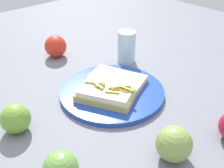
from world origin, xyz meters
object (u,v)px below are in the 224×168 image
Objects in this scene: apple_1 at (174,144)px; apple_4 at (56,46)px; drinking_glass at (126,47)px; plate at (112,92)px; bread_slice_side at (118,79)px; sandwich at (106,94)px; apple_0 at (16,118)px.

apple_4 is at bearing -8.11° from apple_1.
apple_4 is at bearing 39.39° from drinking_glass.
bread_slice_side is (0.02, -0.04, 0.02)m from plate.
plate is 3.83× the size of apple_4.
bread_slice_side is 1.50× the size of drinking_glass.
apple_4 reaches higher than apple_1.
plate is at bearing 124.24° from drinking_glass.
bread_slice_side is 0.31m from apple_4.
bread_slice_side is at bearing -174.77° from apple_4.
apple_1 reaches higher than plate.
apple_4 is (0.36, -0.06, 0.01)m from sandwich.
plate is 3.87× the size of apple_1.
apple_0 is at bearing 65.40° from bread_slice_side.
drinking_glass reaches higher than apple_1.
bread_slice_side is 0.32m from apple_1.
apple_1 is (-0.30, 0.12, 0.02)m from bread_slice_side.
bread_slice_side is at bearing -62.40° from plate.
sandwich is (-0.02, 0.04, 0.03)m from plate.
plate is at bearing -14.28° from apple_1.
apple_4 is (0.30, -0.30, 0.00)m from apple_0.
plate is 0.23m from drinking_glass.
apple_1 reaches higher than bread_slice_side.
apple_0 is at bearing 47.81° from sandwich.
apple_1 is (-0.32, -0.22, 0.00)m from apple_0.
plate is 0.29m from apple_0.
bread_slice_side is at bearing -92.75° from apple_0.
plate is 1.85× the size of bread_slice_side.
apple_1 is at bearing 171.89° from apple_4.
sandwich is 0.28m from drinking_glass.
plate is 4.16× the size of apple_0.
apple_4 reaches higher than bread_slice_side.
sandwich reaches higher than plate.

